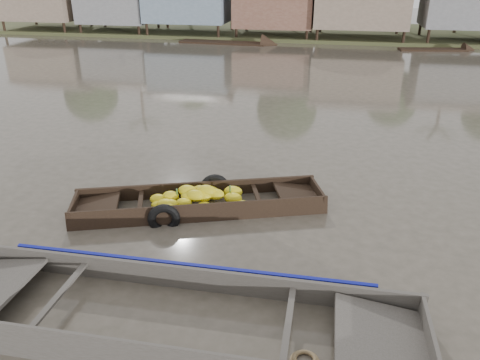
# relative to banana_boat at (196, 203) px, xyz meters

# --- Properties ---
(ground) EXTENTS (120.00, 120.00, 0.00)m
(ground) POSITION_rel_banana_boat_xyz_m (1.75, -1.48, -0.15)
(ground) COLOR #474136
(ground) RESTS_ON ground
(banana_boat) EXTENTS (5.87, 3.22, 0.79)m
(banana_boat) POSITION_rel_banana_boat_xyz_m (0.00, 0.00, 0.00)
(banana_boat) COLOR black
(banana_boat) RESTS_ON ground
(viewer_boat) EXTENTS (7.93, 2.20, 0.64)m
(viewer_boat) POSITION_rel_banana_boat_xyz_m (0.71, -3.82, -0.09)
(viewer_boat) COLOR #413D37
(viewer_boat) RESTS_ON ground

